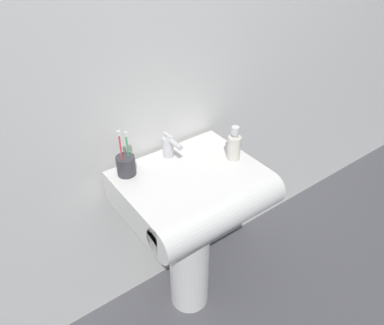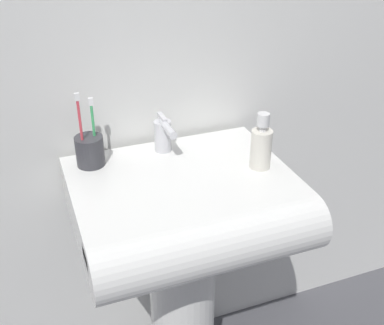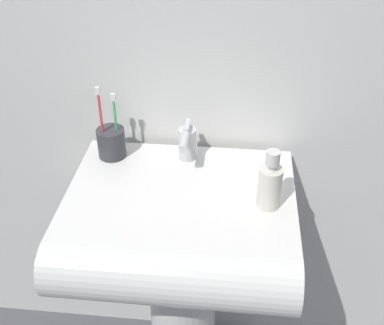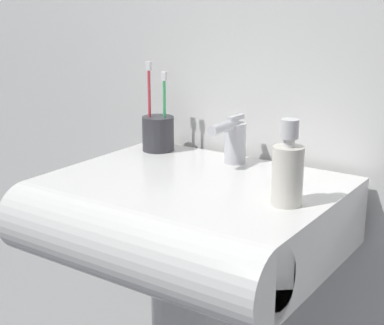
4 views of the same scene
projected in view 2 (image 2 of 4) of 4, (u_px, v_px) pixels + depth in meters
The scene contains 6 objects.
wall_back at pixel (147, 12), 1.27m from camera, with size 5.00×0.05×2.40m, color silver.
sink_pedestal at pixel (183, 310), 1.49m from camera, with size 0.20×0.20×0.70m, color white.
sink_basin at pixel (188, 209), 1.24m from camera, with size 0.57×0.49×0.14m.
faucet at pixel (162, 134), 1.33m from camera, with size 0.05×0.12×0.11m.
toothbrush_cup at pixel (90, 150), 1.28m from camera, with size 0.08×0.08×0.21m.
soap_bottle at pixel (261, 146), 1.26m from camera, with size 0.06×0.06×0.15m.
Camera 2 is at (-0.35, -1.01, 1.48)m, focal length 45.00 mm.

